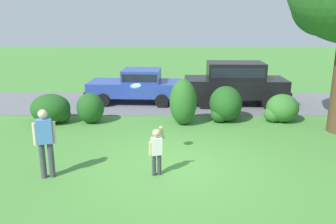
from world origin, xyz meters
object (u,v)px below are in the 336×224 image
frisbee (136,86)px  parked_suv (235,81)px  parked_sedan (137,85)px  child_thrower (157,148)px  adult_onlooker (45,140)px

frisbee → parked_suv: bearing=60.2°
parked_sedan → child_thrower: (1.20, -7.76, -0.13)m
parked_sedan → frisbee: frisbee is taller
adult_onlooker → parked_sedan: bearing=79.3°
frisbee → adult_onlooker: (-2.12, -0.93, -1.15)m
child_thrower → frisbee: bearing=125.5°
parked_suv → frisbee: bearing=-119.8°
parked_sedan → frisbee: bearing=-84.8°
parked_sedan → adult_onlooker: bearing=-100.7°
parked_suv → child_thrower: bearing=-113.6°
parked_suv → adult_onlooker: size_ratio=2.73×
frisbee → adult_onlooker: frisbee is taller
parked_suv → frisbee: frisbee is taller
frisbee → parked_sedan: bearing=95.2°
parked_sedan → frisbee: 7.12m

